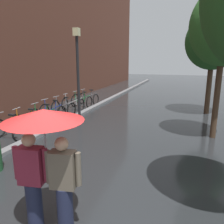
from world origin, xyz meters
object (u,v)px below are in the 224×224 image
Objects in this scene: parked_bicycle_1 at (28,123)px; street_lamp_post at (78,69)px; parked_bicycle_6 at (82,101)px; parked_bicycle_4 at (63,108)px; parked_bicycle_7 at (89,98)px; street_tree_2 at (213,42)px; parked_bicycle_0 at (9,130)px; couple_under_umbrella at (46,150)px; parked_bicycle_5 at (73,104)px; parked_bicycle_3 at (53,112)px; parked_bicycle_2 at (44,117)px.

street_lamp_post is at bearing 55.83° from parked_bicycle_1.
street_lamp_post is (1.35, -2.94, 2.00)m from parked_bicycle_6.
parked_bicycle_4 is 2.95m from parked_bicycle_7.
street_tree_2 is 10.02m from parked_bicycle_0.
parked_bicycle_6 is 9.75m from couple_under_umbrella.
parked_bicycle_4 is at bearing 119.23° from couple_under_umbrella.
street_lamp_post is (1.41, -2.00, 2.00)m from parked_bicycle_5.
couple_under_umbrella is 0.51× the size of street_lamp_post.
parked_bicycle_7 is (0.12, 3.84, 0.00)m from parked_bicycle_3.
parked_bicycle_3 is at bearing 177.17° from street_lamp_post.
parked_bicycle_2 is at bearing -87.10° from parked_bicycle_5.
parked_bicycle_1 is 0.56× the size of couple_under_umbrella.
parked_bicycle_0 is 3.69m from street_lamp_post.
couple_under_umbrella is at bearing -68.91° from parked_bicycle_7.
parked_bicycle_1 is at bearing -124.17° from street_lamp_post.
parked_bicycle_7 is at bearing 88.74° from parked_bicycle_6.
street_lamp_post is (1.34, 2.80, 2.00)m from parked_bicycle_0.
parked_bicycle_7 is 4.59m from street_lamp_post.
parked_bicycle_2 is 0.54× the size of couple_under_umbrella.
parked_bicycle_4 is (-0.05, 3.76, 0.00)m from parked_bicycle_0.
parked_bicycle_0 is at bearing -90.10° from parked_bicycle_7.
parked_bicycle_0 is at bearing -89.19° from parked_bicycle_5.
parked_bicycle_2 is at bearing 88.85° from parked_bicycle_1.
street_tree_2 reaches higher than parked_bicycle_0.
parked_bicycle_0 and parked_bicycle_3 have the same top height.
street_tree_2 is at bearing 33.61° from street_lamp_post.
street_lamp_post is (1.26, 0.87, 2.00)m from parked_bicycle_2.
parked_bicycle_3 is (-0.17, 1.96, 0.00)m from parked_bicycle_1.
parked_bicycle_5 is (0.04, 1.92, 0.00)m from parked_bicycle_3.
street_tree_2 is 4.57× the size of parked_bicycle_5.
parked_bicycle_2 is 0.96× the size of parked_bicycle_3.
couple_under_umbrella reaches higher than parked_bicycle_5.
parked_bicycle_6 is at bearing -91.26° from parked_bicycle_7.
parked_bicycle_1 is at bearing -140.79° from street_tree_2.
street_tree_2 is at bearing 6.23° from parked_bicycle_6.
couple_under_umbrella reaches higher than parked_bicycle_1.
parked_bicycle_4 is at bearing 86.17° from parked_bicycle_3.
parked_bicycle_7 is at bearing 111.09° from couple_under_umbrella.
street_tree_2 is at bearing 21.52° from parked_bicycle_4.
street_tree_2 is 9.41m from parked_bicycle_1.
parked_bicycle_7 is (0.08, 1.91, 0.00)m from parked_bicycle_5.
parked_bicycle_2 is 0.95× the size of parked_bicycle_7.
parked_bicycle_3 is at bearing 94.92° from parked_bicycle_1.
street_lamp_post is (1.39, -0.96, 2.00)m from parked_bicycle_4.
street_tree_2 reaches higher than parked_bicycle_2.
couple_under_umbrella is at bearing -66.74° from parked_bicycle_6.
parked_bicycle_2 is at bearing -146.18° from street_tree_2.
parked_bicycle_4 is at bearing -91.26° from parked_bicycle_7.
parked_bicycle_4 is 1.05× the size of parked_bicycle_5.
street_tree_2 reaches higher than street_lamp_post.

